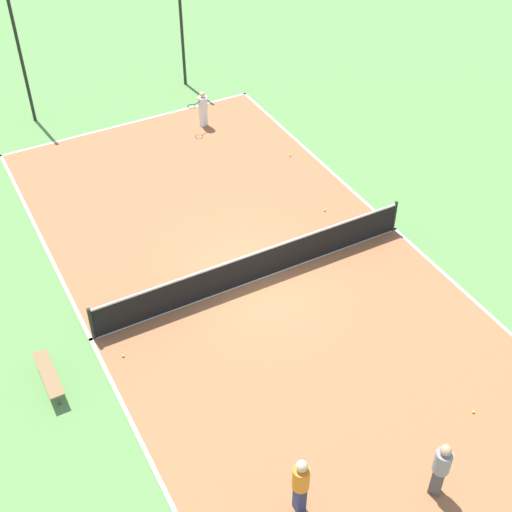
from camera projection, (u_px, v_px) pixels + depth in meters
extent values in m
plane|color=#60934C|center=(256.00, 280.00, 20.37)|extent=(80.00, 80.00, 0.00)
cube|color=#AD6B42|center=(256.00, 280.00, 20.37)|extent=(9.91, 20.23, 0.02)
cube|color=white|center=(91.00, 339.00, 18.59)|extent=(0.10, 20.23, 0.00)
cube|color=white|center=(395.00, 229.00, 22.13)|extent=(0.10, 20.23, 0.00)
cube|color=white|center=(131.00, 123.00, 27.10)|extent=(9.91, 0.10, 0.00)
cube|color=white|center=(256.00, 279.00, 20.36)|extent=(9.91, 0.10, 0.00)
cylinder|color=black|center=(91.00, 324.00, 18.28)|extent=(0.10, 0.10, 1.07)
cylinder|color=black|center=(394.00, 216.00, 21.75)|extent=(0.10, 0.10, 1.07)
cube|color=black|center=(256.00, 266.00, 20.03)|extent=(9.61, 0.03, 1.02)
cube|color=white|center=(256.00, 253.00, 19.72)|extent=(9.61, 0.04, 0.06)
cube|color=olive|center=(48.00, 373.00, 17.19)|extent=(0.36, 1.61, 0.04)
cylinder|color=#4C4C51|center=(58.00, 398.00, 16.89)|extent=(0.08, 0.08, 0.41)
cylinder|color=#4C4C51|center=(43.00, 361.00, 17.77)|extent=(0.08, 0.08, 0.41)
cube|color=navy|center=(300.00, 497.00, 14.66)|extent=(0.21, 0.26, 0.84)
cylinder|color=orange|center=(301.00, 478.00, 14.20)|extent=(0.38, 0.38, 0.59)
sphere|color=beige|center=(302.00, 466.00, 13.92)|extent=(0.25, 0.25, 0.25)
cube|color=white|center=(204.00, 117.00, 26.72)|extent=(0.31, 0.28, 0.69)
cylinder|color=white|center=(203.00, 103.00, 26.33)|extent=(0.47, 0.47, 0.49)
sphere|color=beige|center=(202.00, 95.00, 26.11)|extent=(0.21, 0.21, 0.21)
cylinder|color=#262626|center=(197.00, 103.00, 26.07)|extent=(0.27, 0.13, 0.03)
torus|color=black|center=(191.00, 106.00, 25.90)|extent=(0.40, 0.40, 0.02)
cube|color=#4C4C51|center=(437.00, 481.00, 14.98)|extent=(0.31, 0.32, 0.81)
cylinder|color=gray|center=(443.00, 462.00, 14.53)|extent=(0.50, 0.50, 0.57)
sphere|color=tan|center=(446.00, 450.00, 14.27)|extent=(0.24, 0.24, 0.24)
sphere|color=#CCE033|center=(325.00, 210.00, 22.81)|extent=(0.07, 0.07, 0.07)
sphere|color=#CCE033|center=(473.00, 412.00, 16.78)|extent=(0.07, 0.07, 0.07)
sphere|color=#CCE033|center=(290.00, 155.00, 25.29)|extent=(0.07, 0.07, 0.07)
sphere|color=#CCE033|center=(123.00, 356.00, 18.11)|extent=(0.07, 0.07, 0.07)
cylinder|color=black|center=(21.00, 56.00, 25.58)|extent=(0.12, 0.12, 5.25)
cylinder|color=black|center=(181.00, 23.00, 27.85)|extent=(0.12, 0.12, 5.25)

